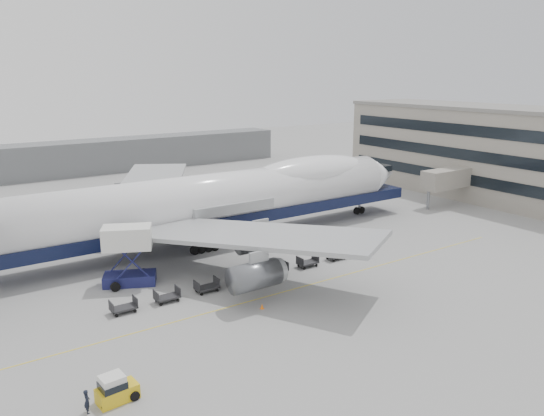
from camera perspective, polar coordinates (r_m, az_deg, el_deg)
ground at (r=58.66m, az=-0.56°, el=-6.66°), size 260.00×260.00×0.00m
apron_line at (r=54.12m, az=2.99°, el=-8.53°), size 60.00×0.15×0.01m
terminal at (r=94.94m, az=26.62°, el=4.80°), size 24.20×70.40×15.60m
hangar at (r=118.73m, az=-23.98°, el=4.61°), size 110.00×8.00×7.00m
airliner at (r=67.20m, az=-5.78°, el=1.01°), size 67.00×55.30×19.98m
catering_truck at (r=55.64m, az=-15.23°, el=-4.60°), size 5.76×4.99×6.14m
baggage_tug at (r=38.15m, az=-16.49°, el=-18.22°), size 2.73×1.63×1.92m
ground_worker at (r=37.63m, az=-19.28°, el=-19.03°), size 0.44×0.62×1.62m
traffic_cone at (r=49.43m, az=-1.08°, el=-10.53°), size 0.34×0.34×0.50m
dolly_0 at (r=50.38m, az=-15.68°, el=-10.23°), size 2.30×1.35×1.30m
dolly_1 at (r=51.67m, az=-11.22°, el=-9.32°), size 2.30×1.35×1.30m
dolly_2 at (r=53.27m, az=-7.03°, el=-8.40°), size 2.30×1.35×1.30m
dolly_3 at (r=55.13m, az=-3.12°, el=-7.51°), size 2.30×1.35×1.30m
dolly_4 at (r=57.24m, az=0.51°, el=-6.64°), size 2.30×1.35×1.30m
dolly_5 at (r=59.58m, az=3.85°, el=-5.82°), size 2.30×1.35×1.30m
dolly_6 at (r=62.11m, az=6.92°, el=-5.04°), size 2.30×1.35×1.30m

